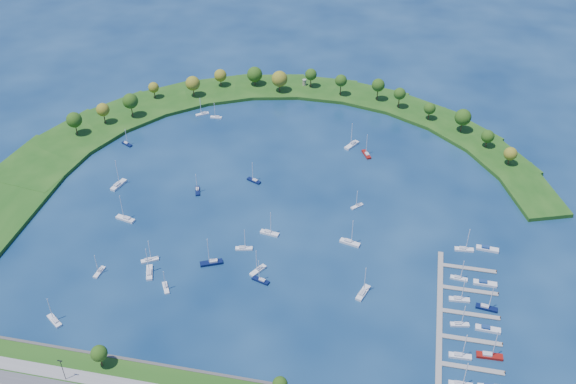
% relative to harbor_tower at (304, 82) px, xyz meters
% --- Properties ---
extents(ground, '(700.00, 700.00, 0.00)m').
position_rel_harbor_tower_xyz_m(ground, '(7.86, -119.64, -4.00)').
color(ground, '#082348').
rests_on(ground, ground).
extents(breakwater, '(286.74, 247.64, 2.00)m').
position_rel_harbor_tower_xyz_m(breakwater, '(-38.47, -70.92, -3.01)').
color(breakwater, '#1A4B14').
rests_on(breakwater, ground).
extents(breakwater_trees, '(239.05, 89.00, 14.52)m').
position_rel_harbor_tower_xyz_m(breakwater_trees, '(-9.40, -31.31, 6.47)').
color(breakwater_trees, '#382314').
rests_on(breakwater_trees, breakwater).
extents(harbor_tower, '(2.60, 2.60, 3.89)m').
position_rel_harbor_tower_xyz_m(harbor_tower, '(0.00, 0.00, 0.00)').
color(harbor_tower, gray).
rests_on(harbor_tower, breakwater).
extents(dock_system, '(24.28, 82.00, 1.60)m').
position_rel_harbor_tower_xyz_m(dock_system, '(93.16, -180.64, -3.65)').
color(dock_system, gray).
rests_on(dock_system, ground).
extents(moored_boat_0, '(9.49, 4.73, 13.44)m').
position_rel_harbor_tower_xyz_m(moored_boat_0, '(46.23, -141.57, -3.05)').
color(moored_boat_0, white).
rests_on(moored_boat_0, ground).
extents(moored_boat_1, '(5.46, 9.25, 13.14)m').
position_rel_harbor_tower_xyz_m(moored_boat_1, '(-33.69, -177.31, -3.06)').
color(moored_boat_1, white).
rests_on(moored_boat_1, ground).
extents(moored_boat_2, '(7.81, 3.66, 11.07)m').
position_rel_harbor_tower_xyz_m(moored_boat_2, '(1.21, -154.53, -3.12)').
color(moored_boat_2, white).
rests_on(moored_boat_2, ground).
extents(moored_boat_3, '(6.74, 2.16, 9.80)m').
position_rel_harbor_tower_xyz_m(moored_boat_3, '(-43.52, -46.91, -3.15)').
color(moored_boat_3, white).
rests_on(moored_boat_3, ground).
extents(moored_boat_4, '(7.80, 5.00, 11.15)m').
position_rel_harbor_tower_xyz_m(moored_boat_4, '(-6.72, -104.12, -3.11)').
color(moored_boat_4, '#09123A').
rests_on(moored_boat_4, ground).
extents(moored_boat_5, '(5.98, 8.54, 12.36)m').
position_rel_harbor_tower_xyz_m(moored_boat_5, '(46.16, -68.91, -3.08)').
color(moored_boat_5, maroon).
rests_on(moored_boat_5, ground).
extents(moored_boat_6, '(8.82, 3.66, 12.58)m').
position_rel_harbor_tower_xyz_m(moored_boat_6, '(9.90, -142.24, -3.07)').
color(moored_boat_6, white).
rests_on(moored_boat_6, ground).
extents(moored_boat_7, '(5.46, 9.64, 13.66)m').
position_rel_harbor_tower_xyz_m(moored_boat_7, '(55.27, -171.18, -3.04)').
color(moored_boat_7, white).
rests_on(moored_boat_7, ground).
extents(moored_boat_8, '(6.19, 8.23, 12.08)m').
position_rel_harbor_tower_xyz_m(moored_boat_8, '(10.61, -166.81, -3.09)').
color(moored_boat_8, white).
rests_on(moored_boat_8, ground).
extents(moored_boat_9, '(5.16, 7.04, 10.27)m').
position_rel_harbor_tower_xyz_m(moored_boat_9, '(-23.96, -184.23, -3.14)').
color(moored_boat_9, white).
rests_on(moored_boat_9, ground).
extents(moored_boat_10, '(7.58, 5.66, 11.10)m').
position_rel_harbor_tower_xyz_m(moored_boat_10, '(-36.49, -169.86, -3.12)').
color(moored_boat_10, white).
rests_on(moored_boat_10, ground).
extents(moored_boat_11, '(7.51, 6.30, 11.35)m').
position_rel_harbor_tower_xyz_m(moored_boat_11, '(-52.43, -45.05, -3.11)').
color(moored_boat_11, white).
rests_on(moored_boat_11, ground).
extents(moored_boat_12, '(5.28, 10.35, 14.65)m').
position_rel_harbor_tower_xyz_m(moored_boat_12, '(-71.82, -121.26, -3.00)').
color(moored_boat_12, white).
rests_on(moored_boat_12, ground).
extents(moored_boat_13, '(6.95, 4.94, 10.08)m').
position_rel_harbor_tower_xyz_m(moored_boat_13, '(-82.88, -84.49, -3.14)').
color(moored_boat_13, '#09123A').
rests_on(moored_boat_13, ground).
extents(moored_boat_14, '(9.72, 4.78, 13.77)m').
position_rel_harbor_tower_xyz_m(moored_boat_14, '(-57.75, -145.67, -3.04)').
color(moored_boat_14, white).
rests_on(moored_boat_14, ground).
extents(moored_boat_15, '(4.44, 7.68, 10.89)m').
position_rel_harbor_tower_xyz_m(moored_boat_15, '(-31.91, -117.90, -3.12)').
color(moored_boat_15, '#09123A').
rests_on(moored_boat_15, ground).
extents(moored_boat_16, '(7.37, 10.10, 14.72)m').
position_rel_harbor_tower_xyz_m(moored_boat_16, '(37.48, -61.40, -3.00)').
color(moored_boat_16, white).
rests_on(moored_boat_16, ground).
extents(moored_boat_17, '(5.89, 5.99, 9.65)m').
position_rel_harbor_tower_xyz_m(moored_boat_17, '(46.44, -114.53, -3.15)').
color(moored_boat_17, white).
rests_on(moored_boat_17, ground).
extents(moored_boat_18, '(9.87, 6.42, 14.13)m').
position_rel_harbor_tower_xyz_m(moored_boat_18, '(-9.94, -166.28, -3.02)').
color(moored_boat_18, '#09123A').
rests_on(moored_boat_18, ground).
extents(moored_boat_19, '(2.70, 7.19, 10.33)m').
position_rel_harbor_tower_xyz_m(moored_boat_19, '(-54.51, -180.97, -3.13)').
color(moored_boat_19, white).
rests_on(moored_boat_19, ground).
extents(moored_boat_20, '(7.86, 4.33, 11.14)m').
position_rel_harbor_tower_xyz_m(moored_boat_20, '(13.09, -172.36, -3.11)').
color(moored_boat_20, '#09123A').
rests_on(moored_boat_20, ground).
extents(moored_boat_21, '(8.01, 6.55, 12.00)m').
position_rel_harbor_tower_xyz_m(moored_boat_21, '(-59.84, -209.69, -3.09)').
color(moored_boat_21, white).
rests_on(moored_boat_21, ground).
extents(docked_boat_0, '(8.42, 2.62, 12.27)m').
position_rel_harbor_tower_xyz_m(docked_boat_0, '(93.38, -208.70, -3.08)').
color(docked_boat_0, white).
rests_on(docked_boat_0, ground).
extents(docked_boat_2, '(8.32, 2.59, 12.13)m').
position_rel_harbor_tower_xyz_m(docked_boat_2, '(93.38, -195.92, -3.09)').
color(docked_boat_2, white).
rests_on(docked_boat_2, ground).
extents(docked_boat_3, '(9.55, 2.97, 13.91)m').
position_rel_harbor_tower_xyz_m(docked_boat_3, '(103.86, -193.76, -3.03)').
color(docked_boat_3, maroon).
rests_on(docked_boat_3, ground).
extents(docked_boat_4, '(7.47, 3.19, 10.63)m').
position_rel_harbor_tower_xyz_m(docked_boat_4, '(93.40, -180.44, -3.13)').
color(docked_boat_4, white).
rests_on(docked_boat_4, ground).
extents(docked_boat_5, '(9.52, 3.02, 1.92)m').
position_rel_harbor_tower_xyz_m(docked_boat_5, '(103.82, -180.74, -3.29)').
color(docked_boat_5, white).
rests_on(docked_boat_5, ground).
extents(docked_boat_6, '(8.34, 2.97, 12.02)m').
position_rel_harbor_tower_xyz_m(docked_boat_6, '(93.38, -167.09, -3.09)').
color(docked_boat_6, white).
rests_on(docked_boat_6, ground).
extents(docked_boat_7, '(8.68, 3.47, 12.41)m').
position_rel_harbor_tower_xyz_m(docked_boat_7, '(103.88, -169.58, -3.08)').
color(docked_boat_7, '#09123A').
rests_on(docked_boat_7, ground).
extents(docked_boat_8, '(7.24, 2.75, 10.38)m').
position_rel_harbor_tower_xyz_m(docked_boat_8, '(93.40, -154.81, -3.13)').
color(docked_boat_8, white).
rests_on(docked_boat_8, ground).
extents(docked_boat_9, '(9.57, 2.86, 1.94)m').
position_rel_harbor_tower_xyz_m(docked_boat_9, '(103.82, -155.79, -3.28)').
color(docked_boat_9, white).
rests_on(docked_boat_9, ground).
extents(docked_boat_10, '(8.34, 2.98, 12.01)m').
position_rel_harbor_tower_xyz_m(docked_boat_10, '(95.78, -136.01, -3.09)').
color(docked_boat_10, white).
rests_on(docked_boat_10, ground).
extents(docked_boat_11, '(9.76, 3.39, 1.96)m').
position_rel_harbor_tower_xyz_m(docked_boat_11, '(105.72, -133.73, -3.28)').
color(docked_boat_11, white).
rests_on(docked_boat_11, ground).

